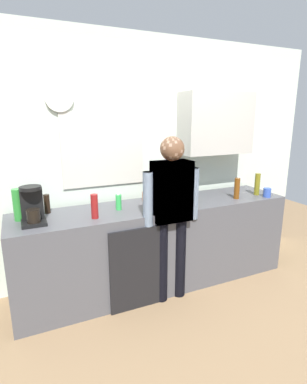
% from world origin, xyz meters
% --- Properties ---
extents(ground_plane, '(8.00, 8.00, 0.00)m').
position_xyz_m(ground_plane, '(0.00, 0.00, 0.00)').
color(ground_plane, '#8C6D4C').
extents(kitchen_counter, '(2.88, 0.64, 0.89)m').
position_xyz_m(kitchen_counter, '(0.00, 0.30, 0.44)').
color(kitchen_counter, '#4C4C51').
rests_on(kitchen_counter, ground_plane).
extents(dishwasher_panel, '(0.56, 0.02, 0.80)m').
position_xyz_m(dishwasher_panel, '(-0.35, -0.03, 0.40)').
color(dishwasher_panel, black).
rests_on(dishwasher_panel, ground_plane).
extents(back_wall_assembly, '(4.48, 0.42, 2.60)m').
position_xyz_m(back_wall_assembly, '(0.10, 0.70, 1.36)').
color(back_wall_assembly, silver).
rests_on(back_wall_assembly, ground_plane).
extents(coffee_maker, '(0.20, 0.20, 0.33)m').
position_xyz_m(coffee_maker, '(-1.19, 0.24, 1.03)').
color(coffee_maker, black).
rests_on(coffee_maker, kitchen_counter).
extents(bottle_dark_sauce, '(0.06, 0.06, 0.18)m').
position_xyz_m(bottle_dark_sauce, '(-1.06, 0.49, 0.98)').
color(bottle_dark_sauce, black).
rests_on(bottle_dark_sauce, kitchen_counter).
extents(bottle_green_wine, '(0.07, 0.07, 0.30)m').
position_xyz_m(bottle_green_wine, '(0.32, 0.31, 1.04)').
color(bottle_green_wine, '#195923').
rests_on(bottle_green_wine, kitchen_counter).
extents(bottle_clear_soda, '(0.09, 0.09, 0.28)m').
position_xyz_m(bottle_clear_soda, '(-1.30, 0.38, 1.03)').
color(bottle_clear_soda, '#2D8C33').
rests_on(bottle_clear_soda, kitchen_counter).
extents(bottle_olive_oil, '(0.06, 0.06, 0.25)m').
position_xyz_m(bottle_olive_oil, '(1.21, 0.19, 1.01)').
color(bottle_olive_oil, olive).
rests_on(bottle_olive_oil, kitchen_counter).
extents(bottle_amber_beer, '(0.06, 0.06, 0.23)m').
position_xyz_m(bottle_amber_beer, '(0.89, 0.15, 1.00)').
color(bottle_amber_beer, brown).
rests_on(bottle_amber_beer, kitchen_counter).
extents(bottle_red_vinegar, '(0.06, 0.06, 0.22)m').
position_xyz_m(bottle_red_vinegar, '(-0.69, 0.16, 1.00)').
color(bottle_red_vinegar, maroon).
rests_on(bottle_red_vinegar, kitchen_counter).
extents(cup_yellow_cup, '(0.07, 0.07, 0.08)m').
position_xyz_m(cup_yellow_cup, '(0.44, 0.40, 0.93)').
color(cup_yellow_cup, yellow).
rests_on(cup_yellow_cup, kitchen_counter).
extents(cup_terracotta_mug, '(0.08, 0.08, 0.09)m').
position_xyz_m(cup_terracotta_mug, '(-0.04, 0.51, 0.93)').
color(cup_terracotta_mug, '#B26647').
rests_on(cup_terracotta_mug, kitchen_counter).
extents(cup_blue_mug, '(0.08, 0.08, 0.10)m').
position_xyz_m(cup_blue_mug, '(1.25, 0.07, 0.94)').
color(cup_blue_mug, '#3351B2').
rests_on(cup_blue_mug, kitchen_counter).
extents(dish_soap, '(0.06, 0.06, 0.18)m').
position_xyz_m(dish_soap, '(-0.42, 0.31, 0.97)').
color(dish_soap, green).
rests_on(dish_soap, kitchen_counter).
extents(person_at_sink, '(0.57, 0.22, 1.60)m').
position_xyz_m(person_at_sink, '(0.00, 0.00, 0.95)').
color(person_at_sink, brown).
rests_on(person_at_sink, ground_plane).
extents(person_guest, '(0.57, 0.22, 1.60)m').
position_xyz_m(person_guest, '(0.00, 0.00, 0.95)').
color(person_guest, black).
rests_on(person_guest, ground_plane).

